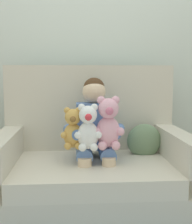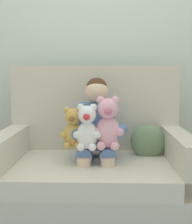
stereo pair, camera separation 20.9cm
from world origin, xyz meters
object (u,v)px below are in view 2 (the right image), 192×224
object	(u,v)px
seated_child	(96,129)
plush_honey	(73,129)
armchair	(93,170)
plush_white	(87,128)
plush_pink	(108,124)
throw_pillow	(148,142)

from	to	relation	value
seated_child	plush_honey	size ratio (longest dim) A/B	2.97
plush_honey	armchair	bearing A→B (deg)	37.18
armchair	plush_white	xyz separation A→B (m)	(-0.04, -0.18, 0.34)
seated_child	plush_honey	world-z (taller)	seated_child
plush_pink	throw_pillow	bearing A→B (deg)	19.80
plush_pink	plush_white	distance (m)	0.14
armchair	throw_pillow	size ratio (longest dim) A/B	5.11
plush_honey	plush_white	xyz separation A→B (m)	(0.10, -0.05, 0.01)
plush_white	throw_pillow	world-z (taller)	plush_white
plush_pink	plush_white	bearing A→B (deg)	172.49
armchair	plush_honey	size ratio (longest dim) A/B	4.79
armchair	plush_pink	world-z (taller)	armchair
plush_pink	throw_pillow	size ratio (longest dim) A/B	1.35
plush_honey	plush_white	bearing A→B (deg)	-32.97
plush_pink	armchair	bearing A→B (deg)	104.74
seated_child	plush_white	bearing A→B (deg)	-109.87
plush_honey	plush_white	distance (m)	0.11
armchair	plush_pink	size ratio (longest dim) A/B	3.77
plush_pink	seated_child	bearing A→B (deg)	97.04
throw_pillow	seated_child	bearing A→B (deg)	-165.78
armchair	plush_honey	world-z (taller)	armchair
plush_honey	throw_pillow	world-z (taller)	plush_honey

